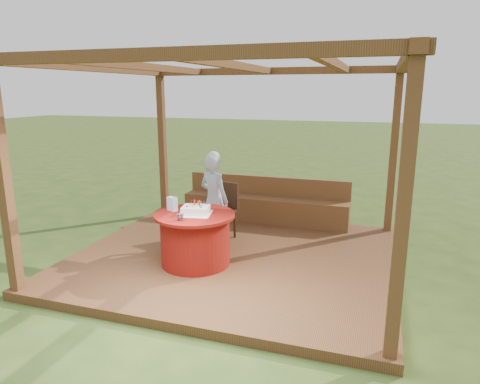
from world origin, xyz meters
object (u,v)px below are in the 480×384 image
Objects in this scene: elderly_woman at (214,198)px; table at (195,238)px; drinking_glass at (180,217)px; birthday_cake at (196,210)px; gift_bag at (172,204)px; bench at (265,207)px; chair at (222,207)px.

table is at bearing -86.86° from elderly_woman.
drinking_glass is (-0.05, -0.35, 0.40)m from table.
gift_bag is (-0.38, 0.06, 0.04)m from birthday_cake.
drinking_glass is (-0.07, -0.34, -0.01)m from birthday_cake.
table is 0.41m from birthday_cake.
bench is 2.31m from birthday_cake.
gift_bag is at bearing 128.22° from drinking_glass.
chair and birthday_cake have the same top height.
drinking_glass is at bearing -97.42° from table.
bench is 2.75× the size of table.
chair is 0.39m from elderly_woman.
elderly_woman is 1.17m from drinking_glass.
drinking_glass is (-0.45, -2.56, 0.50)m from bench.
elderly_woman is at bearing 93.14° from table.
elderly_woman reaches higher than chair.
birthday_cake is at bearing -99.73° from bench.
chair is 1.18m from gift_bag.
elderly_woman is at bearing 94.53° from birthday_cake.
chair is at bearing 88.50° from elderly_woman.
elderly_woman is 0.83m from birthday_cake.
drinking_glass is (-0.00, -1.17, 0.03)m from elderly_woman.
chair reaches higher than table.
elderly_woman is (-0.05, 0.82, 0.36)m from table.
birthday_cake is 2.49× the size of gift_bag.
table is 2.33× the size of birthday_cake.
elderly_woman is at bearing -107.84° from bench.
bench is at bearing 79.71° from table.
birthday_cake is at bearing 13.72° from gift_bag.
elderly_woman is (-0.01, -0.32, 0.22)m from chair.
gift_bag is 1.97× the size of drinking_glass.
chair is at bearing 92.87° from birthday_cake.
bench is at bearing 72.16° from elderly_woman.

